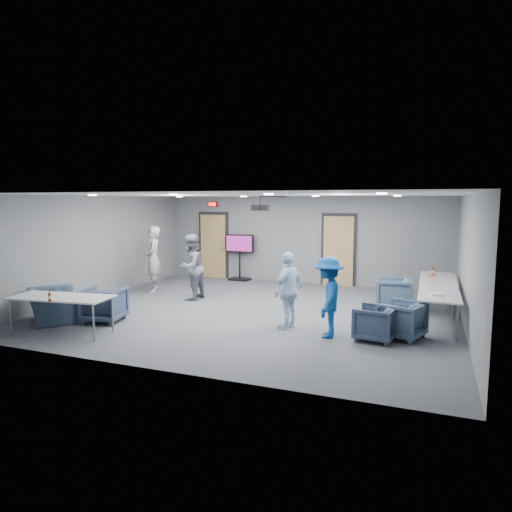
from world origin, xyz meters
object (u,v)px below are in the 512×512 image
(person_b, at_px, (191,267))
(chair_right_c, at_px, (375,323))
(chair_right_b, at_px, (401,320))
(bottle_right, at_px, (433,271))
(bottle_front, at_px, (50,297))
(person_a, at_px, (153,259))
(chair_right_a, at_px, (394,294))
(projector, at_px, (260,207))
(table_right_b, at_px, (439,295))
(person_c, at_px, (288,290))
(person_d, at_px, (328,297))
(table_front_left, at_px, (61,298))
(tv_stand, at_px, (240,254))
(chair_front_b, at_px, (52,305))
(chair_front_a, at_px, (104,305))
(table_right_a, at_px, (438,279))

(person_b, relative_size, chair_right_c, 2.42)
(chair_right_b, distance_m, chair_right_c, 0.56)
(chair_right_b, relative_size, bottle_right, 3.07)
(person_b, xyz_separation_m, bottle_front, (-0.68, -4.04, -0.04))
(person_a, relative_size, chair_right_a, 2.29)
(person_b, bearing_deg, projector, 107.46)
(bottle_front, bearing_deg, table_right_b, 27.45)
(person_c, height_order, person_d, person_c)
(chair_right_a, xyz_separation_m, bottle_right, (0.85, 0.91, 0.45))
(table_front_left, height_order, tv_stand, tv_stand)
(chair_right_a, bearing_deg, tv_stand, -118.17)
(chair_right_a, bearing_deg, bottle_right, 133.86)
(person_a, bearing_deg, chair_right_c, 37.93)
(chair_front_b, bearing_deg, chair_right_b, -125.27)
(person_a, relative_size, chair_front_a, 2.30)
(person_d, xyz_separation_m, chair_right_b, (1.31, 0.43, -0.42))
(person_d, bearing_deg, projector, -142.36)
(person_c, bearing_deg, chair_right_c, 99.33)
(person_b, bearing_deg, bottle_right, 111.14)
(table_right_b, bearing_deg, table_front_left, 113.95)
(chair_right_c, distance_m, table_right_a, 3.40)
(chair_right_c, height_order, table_front_left, table_front_left)
(tv_stand, bearing_deg, person_a, -120.28)
(tv_stand, bearing_deg, projector, -57.56)
(person_c, distance_m, person_d, 0.92)
(person_c, height_order, table_right_a, person_c)
(chair_front_a, height_order, chair_front_b, chair_front_a)
(person_c, relative_size, table_front_left, 0.76)
(chair_right_a, height_order, tv_stand, tv_stand)
(person_b, bearing_deg, chair_right_b, 78.64)
(person_d, bearing_deg, table_right_a, 143.21)
(person_a, xyz_separation_m, table_right_a, (7.49, 0.80, -0.24))
(chair_right_c, bearing_deg, chair_right_b, 134.90)
(person_d, xyz_separation_m, chair_front_b, (-5.71, -1.04, -0.42))
(person_b, height_order, bottle_right, person_b)
(chair_right_a, xyz_separation_m, projector, (-3.25, -0.41, 2.03))
(table_right_a, xyz_separation_m, tv_stand, (-5.96, 1.81, 0.15))
(table_front_left, xyz_separation_m, tv_stand, (0.86, 6.75, 0.15))
(projector, bearing_deg, chair_front_a, -135.44)
(person_c, bearing_deg, person_d, 87.15)
(bottle_right, relative_size, tv_stand, 0.17)
(person_b, height_order, tv_stand, person_b)
(person_c, bearing_deg, chair_front_a, -60.18)
(person_d, bearing_deg, table_right_b, 119.39)
(person_a, relative_size, person_d, 1.21)
(chair_front_b, xyz_separation_m, table_right_a, (7.67, 4.33, 0.34))
(person_c, relative_size, chair_right_a, 1.92)
(person_b, relative_size, bottle_right, 6.91)
(person_c, xyz_separation_m, chair_right_b, (2.18, 0.13, -0.43))
(chair_right_b, bearing_deg, projector, -98.31)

